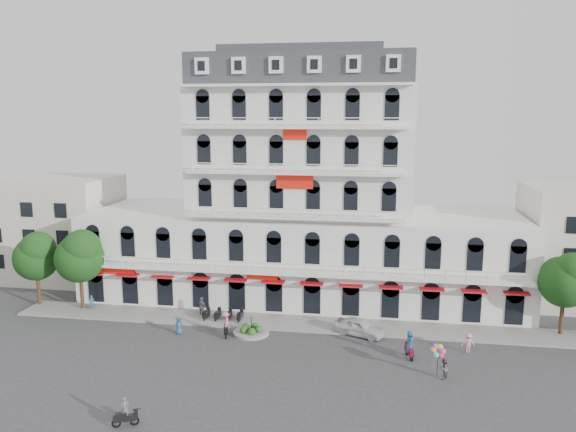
{
  "coord_description": "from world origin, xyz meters",
  "views": [
    {
      "loc": [
        7.63,
        -40.03,
        19.17
      ],
      "look_at": [
        -0.33,
        10.0,
        10.01
      ],
      "focal_mm": 35.0,
      "sensor_mm": 36.0,
      "label": 1
    }
  ],
  "objects_px": {
    "rider_east": "(410,344)",
    "rider_west": "(125,414)",
    "rider_center": "(226,323)",
    "balloon_vendor": "(441,362)",
    "parked_car": "(359,327)"
  },
  "relations": [
    {
      "from": "rider_west",
      "to": "balloon_vendor",
      "type": "bearing_deg",
      "value": 2.48
    },
    {
      "from": "rider_center",
      "to": "balloon_vendor",
      "type": "relative_size",
      "value": 0.91
    },
    {
      "from": "parked_car",
      "to": "balloon_vendor",
      "type": "relative_size",
      "value": 1.83
    },
    {
      "from": "rider_east",
      "to": "parked_car",
      "type": "bearing_deg",
      "value": 29.46
    },
    {
      "from": "parked_car",
      "to": "rider_west",
      "type": "distance_m",
      "value": 22.07
    },
    {
      "from": "rider_east",
      "to": "rider_center",
      "type": "distance_m",
      "value": 15.8
    },
    {
      "from": "rider_center",
      "to": "parked_car",
      "type": "bearing_deg",
      "value": 86.03
    },
    {
      "from": "rider_west",
      "to": "rider_east",
      "type": "relative_size",
      "value": 0.85
    },
    {
      "from": "parked_car",
      "to": "balloon_vendor",
      "type": "xyz_separation_m",
      "value": [
        6.22,
        -7.28,
        0.51
      ]
    },
    {
      "from": "rider_east",
      "to": "rider_center",
      "type": "bearing_deg",
      "value": 67.07
    },
    {
      "from": "parked_car",
      "to": "rider_center",
      "type": "distance_m",
      "value": 11.76
    },
    {
      "from": "rider_east",
      "to": "balloon_vendor",
      "type": "relative_size",
      "value": 0.95
    },
    {
      "from": "rider_east",
      "to": "rider_west",
      "type": "bearing_deg",
      "value": 110.35
    },
    {
      "from": "rider_center",
      "to": "rider_west",
      "type": "bearing_deg",
      "value": -22.94
    },
    {
      "from": "rider_west",
      "to": "rider_center",
      "type": "bearing_deg",
      "value": 57.56
    }
  ]
}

